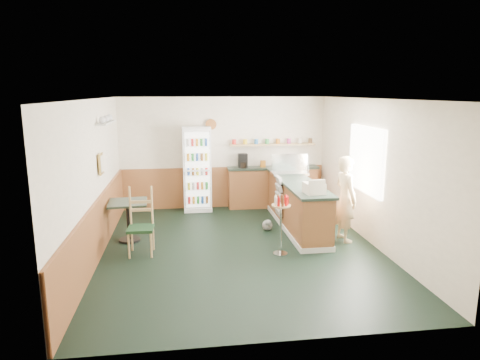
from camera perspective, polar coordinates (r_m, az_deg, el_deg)
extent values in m
plane|color=black|center=(7.92, 0.00, -9.15)|extent=(6.00, 6.00, 0.00)
cube|color=white|center=(10.50, -2.23, 3.65)|extent=(5.00, 0.02, 2.70)
cube|color=white|center=(7.63, -19.02, -0.05)|extent=(0.02, 6.00, 2.70)
cube|color=white|center=(8.26, 17.51, 0.91)|extent=(0.02, 6.00, 2.70)
cube|color=silver|center=(7.40, 0.00, 10.85)|extent=(5.00, 6.00, 0.02)
cube|color=#985D31|center=(10.61, -2.17, -0.93)|extent=(4.98, 0.05, 1.00)
cube|color=#985D31|center=(7.83, -18.32, -6.14)|extent=(0.05, 5.98, 1.00)
cube|color=white|center=(8.48, 16.43, 2.61)|extent=(0.06, 1.45, 1.25)
cube|color=tan|center=(8.07, -18.02, 2.07)|extent=(0.03, 0.32, 0.38)
cube|color=silver|center=(8.47, -17.40, 7.31)|extent=(0.18, 1.20, 0.03)
cylinder|color=#935424|center=(10.33, -3.89, 7.40)|extent=(0.26, 0.04, 0.26)
cube|color=#985D31|center=(9.04, 7.59, -3.43)|extent=(0.60, 2.95, 0.95)
cube|color=silver|center=(9.16, 7.52, -6.00)|extent=(0.64, 2.97, 0.10)
cube|color=#29392D|center=(8.92, 7.68, -0.27)|extent=(0.68, 3.01, 0.05)
cube|color=#985D31|center=(10.63, 4.37, -1.07)|extent=(2.20, 0.38, 0.95)
cube|color=#29392D|center=(10.53, 4.41, 1.64)|extent=(2.24, 0.42, 0.05)
cube|color=tan|center=(10.53, 4.37, 4.74)|extent=(2.10, 0.22, 0.04)
cube|color=black|center=(10.37, 0.37, 2.61)|extent=(0.22, 0.18, 0.34)
cylinder|color=#B2664C|center=(10.36, -0.79, 5.11)|extent=(0.10, 0.10, 0.12)
cylinder|color=#B2664C|center=(10.40, 0.70, 5.13)|extent=(0.10, 0.10, 0.12)
cylinder|color=#B2664C|center=(10.44, 2.18, 5.15)|extent=(0.10, 0.10, 0.12)
cylinder|color=#B2664C|center=(10.49, 3.65, 5.17)|extent=(0.10, 0.10, 0.12)
cylinder|color=#B2664C|center=(10.55, 5.10, 5.18)|extent=(0.10, 0.10, 0.12)
cylinder|color=#B2664C|center=(10.61, 6.54, 5.19)|extent=(0.10, 0.10, 0.12)
cylinder|color=#B2664C|center=(10.68, 7.95, 5.20)|extent=(0.10, 0.10, 0.12)
cylinder|color=#B2664C|center=(10.76, 9.35, 5.20)|extent=(0.10, 0.10, 0.12)
cube|color=white|center=(10.28, -5.75, 1.50)|extent=(0.67, 0.47, 2.02)
cube|color=white|center=(10.05, -5.70, 1.33)|extent=(0.56, 0.02, 1.78)
cube|color=silver|center=(9.99, -5.69, 1.26)|extent=(0.60, 0.02, 1.85)
cube|color=silver|center=(9.56, 6.60, 0.88)|extent=(0.80, 0.42, 0.05)
cube|color=silver|center=(9.52, 6.63, 2.22)|extent=(0.78, 0.40, 0.40)
cube|color=beige|center=(7.85, 9.85, -1.08)|extent=(0.37, 0.38, 0.19)
imported|color=tan|center=(8.36, 13.88, -2.46)|extent=(0.47, 0.60, 1.65)
cylinder|color=silver|center=(7.72, 5.39, -9.72)|extent=(0.26, 0.26, 0.02)
cylinder|color=silver|center=(7.57, 5.45, -6.63)|extent=(0.04, 0.04, 0.88)
cylinder|color=tan|center=(7.44, 5.51, -3.42)|extent=(0.34, 0.34, 0.02)
cylinder|color=red|center=(7.43, 6.32, -2.78)|extent=(0.05, 0.05, 0.15)
cylinder|color=red|center=(7.49, 6.10, -2.66)|extent=(0.05, 0.05, 0.15)
cylinder|color=red|center=(7.52, 5.62, -2.59)|extent=(0.05, 0.05, 0.15)
cylinder|color=red|center=(7.50, 5.10, -2.61)|extent=(0.05, 0.05, 0.15)
cylinder|color=red|center=(7.45, 4.77, -2.71)|extent=(0.05, 0.05, 0.15)
cylinder|color=red|center=(7.38, 4.80, -2.84)|extent=(0.05, 0.05, 0.15)
cylinder|color=red|center=(7.33, 5.17, -2.95)|extent=(0.05, 0.05, 0.15)
cylinder|color=red|center=(7.32, 5.71, -2.98)|extent=(0.05, 0.05, 0.15)
cylinder|color=red|center=(7.36, 6.17, -2.91)|extent=(0.05, 0.05, 0.15)
cube|color=black|center=(9.15, 5.26, -4.65)|extent=(0.05, 0.43, 0.03)
cube|color=beige|center=(9.13, 5.14, -4.24)|extent=(0.09, 0.39, 0.15)
cube|color=black|center=(9.11, 5.28, -3.60)|extent=(0.05, 0.43, 0.03)
cube|color=beige|center=(9.08, 5.16, -3.18)|extent=(0.09, 0.39, 0.15)
cube|color=black|center=(9.06, 5.30, -2.54)|extent=(0.05, 0.43, 0.03)
cube|color=beige|center=(9.04, 5.18, -2.12)|extent=(0.09, 0.39, 0.15)
cube|color=black|center=(9.02, 5.32, -1.47)|extent=(0.05, 0.43, 0.03)
cube|color=beige|center=(9.00, 5.20, -1.04)|extent=(0.09, 0.39, 0.15)
cube|color=black|center=(8.98, 5.34, -0.39)|extent=(0.05, 0.43, 0.03)
cube|color=beige|center=(8.96, 5.23, 0.04)|extent=(0.09, 0.39, 0.15)
cylinder|color=black|center=(8.59, -14.48, -7.71)|extent=(0.41, 0.41, 0.04)
cylinder|color=black|center=(8.48, -14.61, -5.39)|extent=(0.08, 0.08, 0.71)
cube|color=#29392D|center=(8.38, -14.74, -2.93)|extent=(0.75, 0.75, 0.04)
cube|color=black|center=(7.72, -13.10, -6.33)|extent=(0.45, 0.45, 0.05)
cylinder|color=tan|center=(7.64, -14.56, -8.51)|extent=(0.04, 0.04, 0.46)
cylinder|color=tan|center=(7.60, -11.70, -8.47)|extent=(0.04, 0.04, 0.46)
cylinder|color=tan|center=(7.99, -14.25, -7.58)|extent=(0.04, 0.04, 0.46)
cylinder|color=tan|center=(7.96, -11.53, -7.54)|extent=(0.04, 0.04, 0.46)
cube|color=tan|center=(7.81, -13.09, -3.39)|extent=(0.40, 0.05, 0.71)
sphere|color=gray|center=(8.91, 3.66, -6.04)|extent=(0.22, 0.22, 0.22)
sphere|color=gray|center=(8.78, 3.80, -5.71)|extent=(0.13, 0.13, 0.13)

